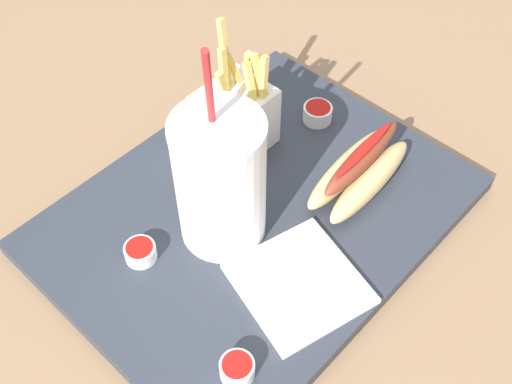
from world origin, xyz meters
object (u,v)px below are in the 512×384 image
at_px(ketchup_cup_1, 237,368).
at_px(ketchup_cup_2, 318,113).
at_px(fries_basket, 236,117).
at_px(hot_dog_1, 360,171).
at_px(ketchup_cup_3, 140,252).
at_px(napkin_stack, 299,283).
at_px(soda_cup, 220,181).

bearing_deg(ketchup_cup_1, ketchup_cup_2, -152.54).
height_order(fries_basket, ketchup_cup_2, fries_basket).
bearing_deg(hot_dog_1, ketchup_cup_3, -23.99).
height_order(ketchup_cup_1, ketchup_cup_2, ketchup_cup_2).
bearing_deg(hot_dog_1, fries_basket, -71.93).
distance_m(ketchup_cup_1, ketchup_cup_2, 0.35).
relative_size(ketchup_cup_1, napkin_stack, 0.28).
distance_m(fries_basket, ketchup_cup_3, 0.20).
relative_size(ketchup_cup_2, ketchup_cup_3, 1.09).
bearing_deg(ketchup_cup_1, hot_dog_1, -167.26).
relative_size(ketchup_cup_1, ketchup_cup_2, 0.90).
height_order(hot_dog_1, ketchup_cup_1, hot_dog_1).
distance_m(ketchup_cup_2, ketchup_cup_3, 0.29).
height_order(soda_cup, ketchup_cup_2, soda_cup).
bearing_deg(hot_dog_1, soda_cup, -24.34).
bearing_deg(hot_dog_1, ketchup_cup_2, -116.30).
relative_size(fries_basket, hot_dog_1, 1.05).
relative_size(hot_dog_1, ketchup_cup_2, 4.25).
relative_size(fries_basket, ketchup_cup_2, 4.48).
bearing_deg(ketchup_cup_1, fries_basket, -135.56).
xyz_separation_m(fries_basket, napkin_stack, (0.10, 0.19, -0.04)).
relative_size(hot_dog_1, ketchup_cup_3, 4.62).
distance_m(soda_cup, ketchup_cup_1, 0.18).
relative_size(fries_basket, napkin_stack, 1.37).
height_order(fries_basket, ketchup_cup_1, fries_basket).
bearing_deg(ketchup_cup_2, fries_basket, -24.85).
bearing_deg(ketchup_cup_2, ketchup_cup_3, -0.55).
bearing_deg(ketchup_cup_3, fries_basket, -167.09).
height_order(ketchup_cup_1, napkin_stack, ketchup_cup_1).
xyz_separation_m(soda_cup, fries_basket, (-0.10, -0.08, -0.04)).
distance_m(fries_basket, ketchup_cup_1, 0.30).
bearing_deg(fries_basket, ketchup_cup_1, 44.44).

